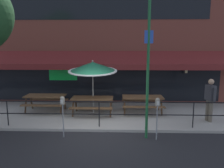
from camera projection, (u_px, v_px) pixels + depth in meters
name	position (u px, v px, depth m)	size (l,w,h in m)	color
ground_plane	(99.00, 132.00, 7.87)	(120.00, 120.00, 0.00)	#232326
patio_deck	(103.00, 114.00, 9.84)	(15.00, 4.00, 0.10)	#ADA89E
restaurant_building	(105.00, 36.00, 11.45)	(15.00, 1.60, 7.33)	brown
patio_railing	(99.00, 108.00, 8.04)	(13.84, 0.04, 0.97)	black
picnic_table_left	(45.00, 99.00, 10.00)	(1.80, 1.42, 0.76)	brown
picnic_table_centre	(92.00, 101.00, 9.55)	(1.80, 1.42, 0.76)	brown
picnic_table_right	(142.00, 100.00, 9.76)	(1.80, 1.42, 0.76)	brown
patio_umbrella_centre	(93.00, 67.00, 9.55)	(2.14, 2.14, 2.40)	#B7B2A8
pedestrian_walking	(210.00, 98.00, 8.60)	(0.32, 0.61, 1.71)	#665B4C
parking_meter_near	(62.00, 104.00, 7.25)	(0.15, 0.16, 1.42)	gray
parking_meter_far	(157.00, 106.00, 7.04)	(0.15, 0.16, 1.42)	gray
street_sign_pole	(148.00, 68.00, 6.99)	(0.28, 0.09, 4.64)	#1E6033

